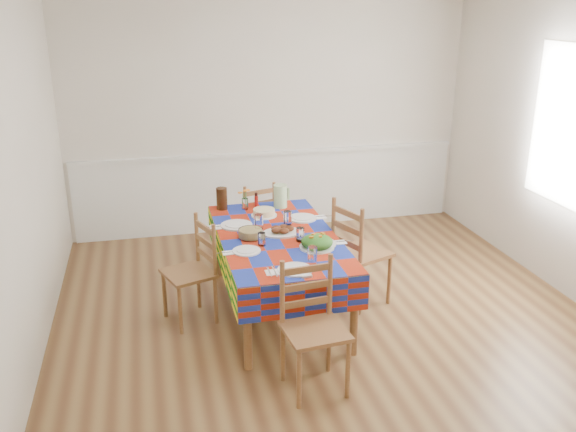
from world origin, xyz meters
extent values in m
cube|color=brown|center=(0.00, 0.00, -0.02)|extent=(4.50, 5.00, 0.04)
cube|color=beige|center=(0.00, 2.52, 1.35)|extent=(4.50, 0.04, 2.70)
cube|color=beige|center=(0.00, -2.52, 1.35)|extent=(4.50, 0.04, 2.70)
cube|color=beige|center=(-2.27, 0.00, 1.35)|extent=(0.04, 5.00, 2.70)
cube|color=silver|center=(0.00, 2.47, 0.90)|extent=(4.41, 0.06, 0.04)
cube|color=silver|center=(0.00, 2.48, 0.45)|extent=(4.41, 0.03, 0.90)
plane|color=white|center=(2.23, 0.30, 1.50)|extent=(0.00, 1.40, 1.40)
cylinder|color=brown|center=(-0.77, -0.36, 0.32)|extent=(0.06, 0.06, 0.65)
cylinder|color=brown|center=(0.04, -0.36, 0.32)|extent=(0.06, 0.06, 0.65)
cylinder|color=brown|center=(-0.77, 1.28, 0.32)|extent=(0.06, 0.06, 0.65)
cylinder|color=brown|center=(0.04, 1.28, 0.32)|extent=(0.06, 0.06, 0.65)
cube|color=brown|center=(-0.36, 0.46, 0.67)|extent=(0.92, 1.74, 0.04)
cube|color=#9F220D|center=(-0.36, 0.46, 0.69)|extent=(0.95, 1.78, 0.01)
cube|color=#9F220D|center=(-0.84, 0.46, 0.55)|extent=(0.01, 1.78, 0.28)
cube|color=#9F220D|center=(0.11, 0.46, 0.55)|extent=(0.01, 1.78, 0.28)
cube|color=#9F220D|center=(-0.36, -0.43, 0.55)|extent=(0.95, 0.01, 0.28)
cube|color=#9F220D|center=(-0.36, 1.35, 0.55)|extent=(0.95, 0.01, 0.28)
cylinder|color=silver|center=(-0.39, -0.25, 0.70)|extent=(0.26, 0.26, 0.01)
cylinder|color=silver|center=(-0.39, -0.25, 0.71)|extent=(0.18, 0.18, 0.01)
cylinder|color=white|center=(-0.23, -0.13, 0.76)|extent=(0.07, 0.07, 0.12)
cube|color=white|center=(-0.56, -0.25, 0.70)|extent=(0.09, 0.09, 0.01)
cube|color=silver|center=(-0.58, -0.25, 0.70)|extent=(0.01, 0.16, 0.00)
cube|color=silver|center=(-0.54, -0.25, 0.70)|extent=(0.01, 0.19, 0.00)
cylinder|color=silver|center=(-0.67, 0.18, 0.70)|extent=(0.22, 0.22, 0.01)
cylinder|color=silver|center=(-0.67, 0.18, 0.71)|extent=(0.16, 0.16, 0.00)
cylinder|color=white|center=(-0.53, 0.28, 0.75)|extent=(0.06, 0.06, 0.11)
cube|color=white|center=(-0.82, 0.18, 0.70)|extent=(0.08, 0.08, 0.00)
cube|color=silver|center=(-0.84, 0.18, 0.70)|extent=(0.14, 0.01, 0.00)
cube|color=silver|center=(-0.80, 0.18, 0.70)|extent=(0.16, 0.01, 0.00)
cylinder|color=silver|center=(-0.66, 0.76, 0.70)|extent=(0.28, 0.28, 0.01)
cylinder|color=silver|center=(-0.66, 0.76, 0.71)|extent=(0.19, 0.19, 0.01)
cylinder|color=white|center=(-0.49, 0.64, 0.76)|extent=(0.08, 0.08, 0.13)
cube|color=white|center=(-0.85, 0.76, 0.70)|extent=(0.10, 0.10, 0.01)
cube|color=silver|center=(-0.87, 0.76, 0.70)|extent=(0.17, 0.01, 0.00)
cube|color=silver|center=(-0.83, 0.76, 0.70)|extent=(0.20, 0.01, 0.00)
cylinder|color=silver|center=(-0.06, 0.19, 0.70)|extent=(0.24, 0.24, 0.01)
cylinder|color=silver|center=(-0.06, 0.19, 0.71)|extent=(0.17, 0.17, 0.01)
cylinder|color=white|center=(-0.21, 0.30, 0.75)|extent=(0.07, 0.07, 0.12)
cube|color=white|center=(0.10, 0.19, 0.70)|extent=(0.09, 0.09, 0.01)
cube|color=silver|center=(0.08, 0.19, 0.70)|extent=(0.15, 0.01, 0.00)
cube|color=silver|center=(0.12, 0.19, 0.70)|extent=(0.18, 0.01, 0.00)
cylinder|color=silver|center=(-0.06, 0.80, 0.70)|extent=(0.26, 0.26, 0.01)
cylinder|color=silver|center=(-0.06, 0.80, 0.71)|extent=(0.18, 0.18, 0.01)
cylinder|color=white|center=(-0.22, 0.69, 0.76)|extent=(0.07, 0.07, 0.12)
cube|color=white|center=(0.11, 0.80, 0.70)|extent=(0.09, 0.09, 0.01)
cube|color=silver|center=(0.09, 0.80, 0.70)|extent=(0.16, 0.01, 0.00)
cube|color=silver|center=(0.13, 0.80, 0.70)|extent=(0.19, 0.01, 0.00)
ellipsoid|color=silver|center=(-0.32, 0.49, 0.70)|extent=(0.33, 0.24, 0.02)
ellipsoid|color=#321208|center=(-0.26, 0.49, 0.74)|extent=(0.09, 0.07, 0.05)
ellipsoid|color=#321208|center=(-0.30, 0.53, 0.74)|extent=(0.09, 0.07, 0.05)
ellipsoid|color=#321208|center=(-0.36, 0.52, 0.74)|extent=(0.09, 0.07, 0.05)
ellipsoid|color=#321208|center=(-0.37, 0.47, 0.74)|extent=(0.09, 0.07, 0.05)
ellipsoid|color=#321208|center=(-0.31, 0.45, 0.74)|extent=(0.09, 0.07, 0.05)
cylinder|color=silver|center=(-0.12, 0.13, 0.70)|extent=(0.28, 0.28, 0.01)
ellipsoid|color=#194C13|center=(-0.12, 0.13, 0.75)|extent=(0.25, 0.25, 0.11)
cube|color=orange|center=(-0.17, 0.10, 0.80)|extent=(0.03, 0.02, 0.01)
cube|color=orange|center=(-0.14, 0.15, 0.80)|extent=(0.04, 0.04, 0.01)
cube|color=orange|center=(-0.10, 0.10, 0.80)|extent=(0.03, 0.04, 0.01)
cube|color=orange|center=(-0.06, 0.15, 0.80)|extent=(0.04, 0.04, 0.01)
cylinder|color=white|center=(-0.59, 0.46, 0.73)|extent=(0.20, 0.20, 0.07)
cylinder|color=tan|center=(-0.59, 0.46, 0.73)|extent=(0.19, 0.19, 0.06)
cylinder|color=silver|center=(-0.38, 0.96, 0.70)|extent=(0.23, 0.23, 0.01)
cylinder|color=tan|center=(-0.38, 0.96, 0.73)|extent=(0.20, 0.20, 0.05)
cube|color=black|center=(-0.21, 0.37, 0.70)|extent=(0.11, 0.26, 0.01)
cube|color=black|center=(-0.17, 0.39, 0.70)|extent=(0.05, 0.27, 0.01)
cylinder|color=white|center=(-0.51, 1.19, 0.75)|extent=(0.06, 0.06, 0.10)
cylinder|color=#2A7727|center=(-0.53, 1.19, 0.79)|extent=(0.01, 0.01, 0.15)
ellipsoid|color=orange|center=(-0.56, 1.19, 0.86)|extent=(0.05, 0.05, 0.02)
cylinder|color=#2A7727|center=(-0.50, 1.19, 0.79)|extent=(0.01, 0.01, 0.15)
ellipsoid|color=orange|center=(-0.48, 1.21, 0.87)|extent=(0.05, 0.05, 0.02)
cylinder|color=#2A7727|center=(-0.51, 1.17, 0.79)|extent=(0.01, 0.01, 0.15)
ellipsoid|color=orange|center=(-0.51, 1.15, 0.89)|extent=(0.05, 0.05, 0.02)
cylinder|color=#AF160E|center=(-0.40, 1.22, 0.77)|extent=(0.03, 0.03, 0.14)
cylinder|color=#ADD496|center=(-0.18, 1.17, 0.80)|extent=(0.13, 0.13, 0.22)
cylinder|color=black|center=(-0.72, 1.24, 0.80)|extent=(0.10, 0.10, 0.21)
cube|color=silver|center=(-0.34, -0.38, 0.70)|extent=(0.08, 0.02, 0.02)
cylinder|color=brown|center=(-0.52, -0.89, 0.22)|extent=(0.03, 0.03, 0.44)
cylinder|color=brown|center=(-0.17, -0.85, 0.22)|extent=(0.03, 0.03, 0.44)
cylinder|color=brown|center=(-0.55, -0.56, 0.22)|extent=(0.03, 0.03, 0.44)
cylinder|color=brown|center=(-0.21, -0.52, 0.22)|extent=(0.03, 0.03, 0.44)
cube|color=brown|center=(-0.36, -0.71, 0.45)|extent=(0.44, 0.43, 0.03)
cylinder|color=brown|center=(-0.55, -0.55, 0.68)|extent=(0.03, 0.03, 0.48)
cylinder|color=brown|center=(-0.21, -0.51, 0.68)|extent=(0.03, 0.03, 0.48)
cube|color=brown|center=(-0.38, -0.53, 0.58)|extent=(0.35, 0.05, 0.05)
cube|color=brown|center=(-0.38, -0.53, 0.71)|extent=(0.35, 0.05, 0.05)
cube|color=brown|center=(-0.38, -0.53, 0.83)|extent=(0.35, 0.05, 0.05)
cylinder|color=brown|center=(-0.25, 1.81, 0.20)|extent=(0.03, 0.03, 0.40)
cylinder|color=brown|center=(-0.56, 1.73, 0.20)|extent=(0.03, 0.03, 0.40)
cylinder|color=brown|center=(-0.17, 1.52, 0.20)|extent=(0.03, 0.03, 0.40)
cylinder|color=brown|center=(-0.48, 1.44, 0.20)|extent=(0.03, 0.03, 0.40)
cube|color=brown|center=(-0.36, 1.62, 0.41)|extent=(0.45, 0.44, 0.03)
cylinder|color=brown|center=(-0.17, 1.51, 0.62)|extent=(0.03, 0.03, 0.44)
cylinder|color=brown|center=(-0.47, 1.43, 0.62)|extent=(0.03, 0.03, 0.44)
cube|color=brown|center=(-0.32, 1.47, 0.53)|extent=(0.31, 0.10, 0.04)
cube|color=brown|center=(-0.32, 1.47, 0.65)|extent=(0.31, 0.10, 0.04)
cube|color=brown|center=(-0.32, 1.47, 0.76)|extent=(0.31, 0.10, 0.04)
cylinder|color=brown|center=(-1.32, 0.56, 0.21)|extent=(0.03, 0.03, 0.41)
cylinder|color=brown|center=(-1.21, 0.25, 0.21)|extent=(0.03, 0.03, 0.41)
cylinder|color=brown|center=(-1.02, 0.67, 0.21)|extent=(0.03, 0.03, 0.41)
cylinder|color=brown|center=(-0.91, 0.36, 0.21)|extent=(0.03, 0.03, 0.41)
cube|color=brown|center=(-1.12, 0.46, 0.43)|extent=(0.48, 0.49, 0.03)
cylinder|color=brown|center=(-1.01, 0.67, 0.65)|extent=(0.03, 0.03, 0.46)
cylinder|color=brown|center=(-0.90, 0.36, 0.65)|extent=(0.03, 0.03, 0.46)
cube|color=brown|center=(-0.96, 0.52, 0.55)|extent=(0.13, 0.32, 0.05)
cube|color=brown|center=(-0.96, 0.52, 0.67)|extent=(0.13, 0.32, 0.05)
cube|color=brown|center=(-0.96, 0.52, 0.79)|extent=(0.13, 0.32, 0.05)
cylinder|color=brown|center=(0.62, 0.35, 0.23)|extent=(0.04, 0.04, 0.45)
cylinder|color=brown|center=(0.48, 0.69, 0.23)|extent=(0.04, 0.04, 0.45)
cylinder|color=brown|center=(0.30, 0.23, 0.23)|extent=(0.04, 0.04, 0.45)
cylinder|color=brown|center=(0.16, 0.56, 0.23)|extent=(0.04, 0.04, 0.45)
cube|color=brown|center=(0.39, 0.46, 0.47)|extent=(0.53, 0.54, 0.03)
cylinder|color=brown|center=(0.29, 0.22, 0.70)|extent=(0.04, 0.04, 0.50)
cylinder|color=brown|center=(0.15, 0.56, 0.70)|extent=(0.04, 0.04, 0.50)
cube|color=brown|center=(0.22, 0.39, 0.60)|extent=(0.15, 0.34, 0.05)
cube|color=brown|center=(0.22, 0.39, 0.73)|extent=(0.15, 0.34, 0.05)
cube|color=brown|center=(0.22, 0.39, 0.87)|extent=(0.15, 0.34, 0.05)
camera|label=1|loc=(-1.37, -4.15, 2.56)|focal=38.00mm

